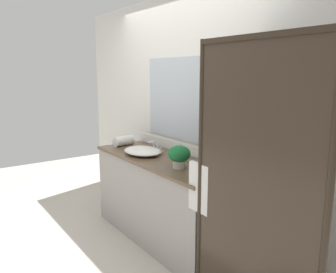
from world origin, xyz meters
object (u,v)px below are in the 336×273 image
at_px(soap_dish, 222,172).
at_px(amenity_bottle_body_wash, 196,168).
at_px(potted_plant, 179,155).
at_px(faucet, 157,148).
at_px(rolled_towel_near_edge, 124,141).
at_px(amenity_bottle_shampoo, 194,176).
at_px(sink_basin, 143,151).

distance_m(soap_dish, amenity_bottle_body_wash, 0.24).
bearing_deg(potted_plant, faucet, 163.94).
relative_size(potted_plant, rolled_towel_near_edge, 0.85).
bearing_deg(amenity_bottle_shampoo, rolled_towel_near_edge, 172.98).
relative_size(sink_basin, amenity_bottle_shampoo, 5.77).
relative_size(potted_plant, amenity_bottle_body_wash, 2.61).
relative_size(sink_basin, rolled_towel_near_edge, 1.91).
relative_size(soap_dish, amenity_bottle_body_wash, 1.23).
distance_m(faucet, potted_plant, 0.69).
height_order(potted_plant, amenity_bottle_body_wash, potted_plant).
xyz_separation_m(potted_plant, soap_dish, (0.35, 0.21, -0.11)).
bearing_deg(sink_basin, faucet, 90.00).
bearing_deg(amenity_bottle_body_wash, amenity_bottle_shampoo, -43.85).
distance_m(sink_basin, amenity_bottle_shampoo, 1.04).
relative_size(soap_dish, rolled_towel_near_edge, 0.40).
height_order(sink_basin, rolled_towel_near_edge, rolled_towel_near_edge).
height_order(faucet, rolled_towel_near_edge, faucet).
bearing_deg(rolled_towel_near_edge, amenity_bottle_body_wash, -1.03).
xyz_separation_m(potted_plant, amenity_bottle_shampoo, (0.37, -0.14, -0.08)).
bearing_deg(amenity_bottle_shampoo, soap_dish, 94.15).
height_order(potted_plant, rolled_towel_near_edge, potted_plant).
relative_size(potted_plant, soap_dish, 2.12).
height_order(sink_basin, faucet, faucet).
height_order(potted_plant, soap_dish, potted_plant).
bearing_deg(rolled_towel_near_edge, potted_plant, -2.68).
bearing_deg(sink_basin, amenity_bottle_shampoo, -7.96).
xyz_separation_m(faucet, amenity_bottle_body_wash, (0.86, -0.16, -0.01)).
height_order(faucet, soap_dish, faucet).
bearing_deg(soap_dish, amenity_bottle_body_wash, -128.98).
xyz_separation_m(sink_basin, faucet, (0.00, 0.18, 0.01)).
height_order(faucet, potted_plant, potted_plant).
bearing_deg(potted_plant, rolled_towel_near_edge, 177.32).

